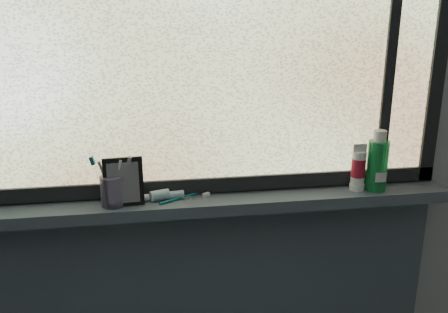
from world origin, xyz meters
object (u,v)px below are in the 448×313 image
at_px(toothbrush_cup, 112,191).
at_px(mouthwash_bottle, 378,161).
at_px(cream_tube, 359,166).
at_px(vanity_mirror, 123,182).

xyz_separation_m(toothbrush_cup, mouthwash_bottle, (0.89, -0.00, 0.06)).
height_order(mouthwash_bottle, cream_tube, mouthwash_bottle).
distance_m(mouthwash_bottle, cream_tube, 0.07).
bearing_deg(toothbrush_cup, cream_tube, 0.71).
bearing_deg(vanity_mirror, toothbrush_cup, 175.68).
bearing_deg(mouthwash_bottle, cream_tube, 168.41).
bearing_deg(cream_tube, toothbrush_cup, -179.29).
distance_m(vanity_mirror, toothbrush_cup, 0.05).
relative_size(vanity_mirror, mouthwash_bottle, 0.89).
height_order(vanity_mirror, mouthwash_bottle, mouthwash_bottle).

